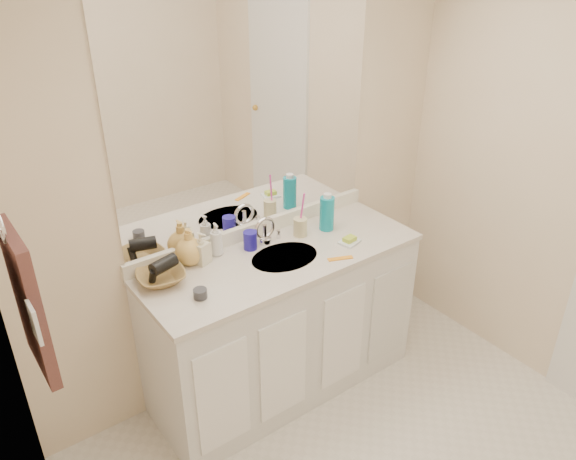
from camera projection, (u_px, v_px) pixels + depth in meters
The scene contains 23 objects.
wall_back at pixel (252, 182), 2.97m from camera, with size 2.60×0.02×2.40m, color #F4DFBF.
vanity_cabinet at pixel (283, 325), 3.14m from camera, with size 1.50×0.55×0.85m, color white.
countertop at pixel (282, 258), 2.93m from camera, with size 1.52×0.57×0.03m, color beige.
backsplash at pixel (255, 229), 3.09m from camera, with size 1.52×0.03×0.08m, color white.
sink_basin at pixel (285, 259), 2.91m from camera, with size 0.37×0.37×0.02m, color beige.
faucet at pixel (265, 234), 3.01m from camera, with size 0.02×0.02×0.11m, color silver.
mirror at pixel (250, 115), 2.79m from camera, with size 1.48×0.01×1.20m, color white.
blue_mug at pixel (250, 240), 2.96m from camera, with size 0.07×0.07×0.10m, color #1F17A0.
tan_cup at pixel (300, 227), 3.09m from camera, with size 0.08×0.08×0.10m, color beige.
toothbrush at pixel (302, 210), 3.05m from camera, with size 0.01×0.01×0.21m, color #F440B8.
mouthwash_bottle at pixel (327, 213), 3.13m from camera, with size 0.08×0.08×0.19m, color #0E91A8.
soap_dish at pixel (349, 242), 3.03m from camera, with size 0.11×0.09×0.01m, color white.
green_soap at pixel (350, 239), 3.02m from camera, with size 0.07×0.05×0.02m, color #B2D032.
orange_comb at pixel (340, 258), 2.89m from camera, with size 0.13×0.03×0.01m, color orange.
dark_jar at pixel (200, 294), 2.57m from camera, with size 0.06×0.06×0.05m, color #33343A.
soap_bottle_white at pixel (216, 239), 2.89m from camera, with size 0.07×0.07×0.18m, color silver.
soap_bottle_cream at pixel (201, 248), 2.82m from camera, with size 0.08×0.08×0.17m, color beige.
soap_bottle_yellow at pixel (189, 246), 2.81m from camera, with size 0.15×0.15×0.19m, color #EABA5B.
wicker_basket at pixel (161, 277), 2.69m from camera, with size 0.23×0.23×0.06m, color olive.
hair_dryer at pixel (164, 265), 2.67m from camera, with size 0.07×0.07×0.13m, color black.
towel_ring at pixel (1, 227), 1.77m from camera, with size 0.11×0.11×0.01m, color silver.
hand_towel at pixel (28, 303), 1.92m from camera, with size 0.04×0.32×0.55m, color #3F2321.
switch_plate at pixel (34, 323), 1.74m from camera, with size 0.01×0.09×0.13m, color silver.
Camera 1 is at (-1.46, -1.02, 2.38)m, focal length 35.00 mm.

